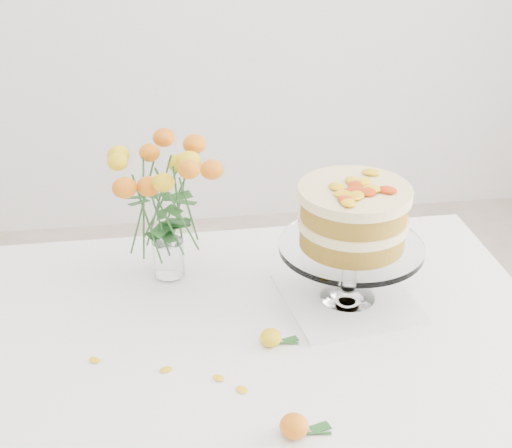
% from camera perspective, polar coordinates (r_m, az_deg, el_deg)
% --- Properties ---
extents(table, '(1.43, 0.93, 0.76)m').
position_cam_1_polar(table, '(1.57, -2.71, -11.23)').
color(table, tan).
rests_on(table, ground).
extents(napkin, '(0.31, 0.31, 0.01)m').
position_cam_1_polar(napkin, '(1.64, 7.32, -5.92)').
color(napkin, silver).
rests_on(napkin, table).
extents(cake_stand, '(0.32, 0.32, 0.28)m').
position_cam_1_polar(cake_stand, '(1.54, 7.75, 0.14)').
color(cake_stand, white).
rests_on(cake_stand, napkin).
extents(rose_vase, '(0.25, 0.25, 0.38)m').
position_cam_1_polar(rose_vase, '(1.62, -7.35, 2.51)').
color(rose_vase, white).
rests_on(rose_vase, table).
extents(loose_rose_near, '(0.08, 0.04, 0.04)m').
position_cam_1_polar(loose_rose_near, '(1.48, 1.19, -9.08)').
color(loose_rose_near, yellow).
rests_on(loose_rose_near, table).
extents(loose_rose_far, '(0.09, 0.05, 0.04)m').
position_cam_1_polar(loose_rose_far, '(1.28, 3.07, -15.86)').
color(loose_rose_far, orange).
rests_on(loose_rose_far, table).
extents(stray_petal_a, '(0.03, 0.02, 0.00)m').
position_cam_1_polar(stray_petal_a, '(1.44, -7.22, -11.49)').
color(stray_petal_a, yellow).
rests_on(stray_petal_a, table).
extents(stray_petal_b, '(0.03, 0.02, 0.00)m').
position_cam_1_polar(stray_petal_b, '(1.41, -3.01, -12.21)').
color(stray_petal_b, yellow).
rests_on(stray_petal_b, table).
extents(stray_petal_c, '(0.03, 0.02, 0.00)m').
position_cam_1_polar(stray_petal_c, '(1.38, -1.15, -13.13)').
color(stray_petal_c, yellow).
rests_on(stray_petal_c, table).
extents(stray_petal_d, '(0.03, 0.02, 0.00)m').
position_cam_1_polar(stray_petal_d, '(1.48, -12.78, -10.58)').
color(stray_petal_d, yellow).
rests_on(stray_petal_d, table).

